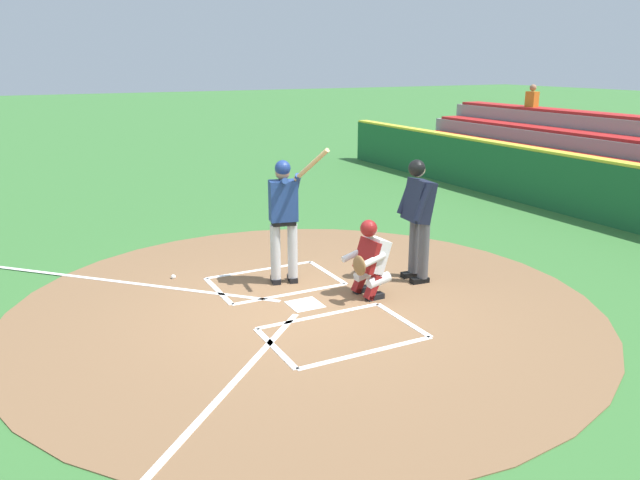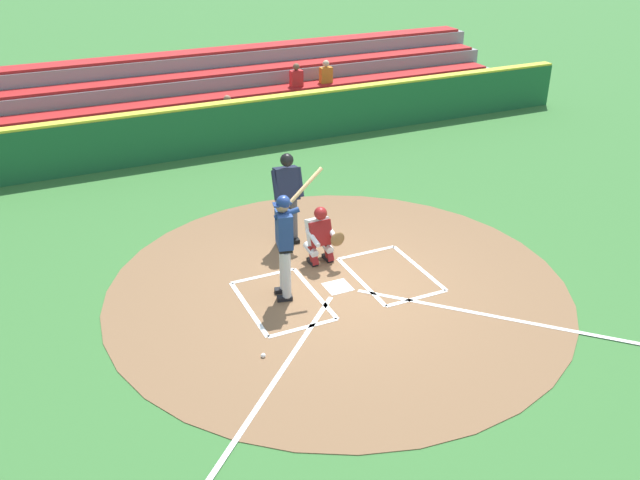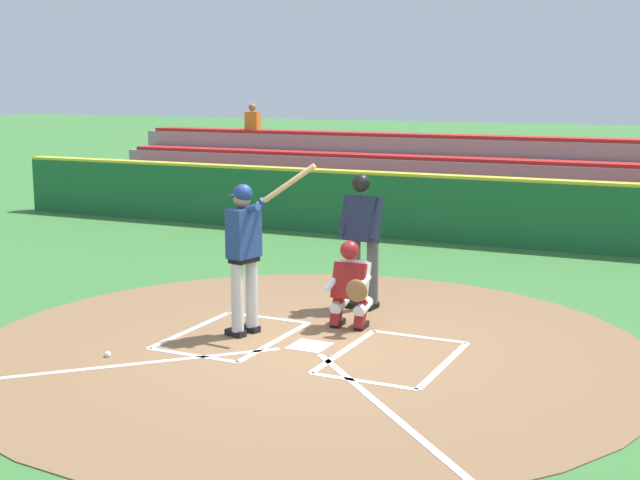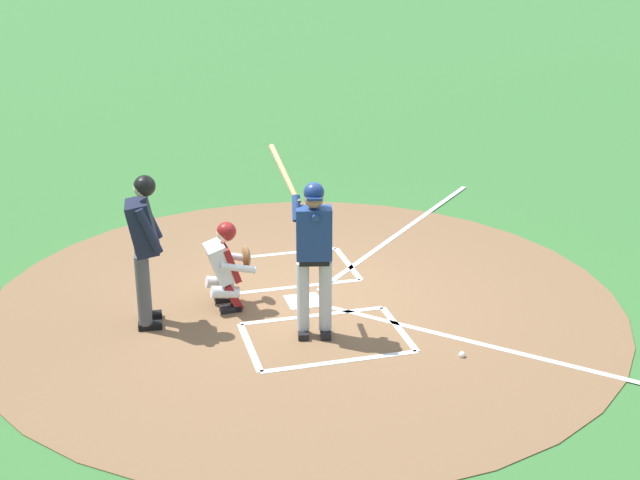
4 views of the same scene
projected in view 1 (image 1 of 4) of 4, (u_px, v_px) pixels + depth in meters
ground_plane at (305, 305)px, 8.58m from camera, size 120.00×120.00×0.00m
dirt_circle at (305, 305)px, 8.58m from camera, size 8.00×8.00×0.01m
home_plate_and_chalk at (245, 316)px, 8.19m from camera, size 7.93×4.91×0.01m
batter at (284, 213)px, 9.11m from camera, size 1.04×0.56×2.13m
catcher at (370, 257)px, 8.74m from camera, size 0.61×0.61×1.13m
plate_umpire at (418, 212)px, 9.25m from camera, size 0.60×0.45×1.86m
baseball at (173, 277)px, 9.59m from camera, size 0.07×0.07×0.07m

